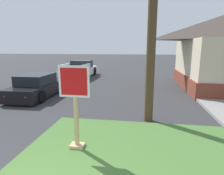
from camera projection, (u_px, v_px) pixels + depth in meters
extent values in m
cube|color=#477033|center=(133.00, 172.00, 4.02)|extent=(5.60, 5.45, 0.08)
cube|color=tan|center=(76.00, 109.00, 4.75)|extent=(0.09, 0.09, 2.08)
cube|color=tan|center=(77.00, 145.00, 4.95)|extent=(0.36, 0.28, 0.08)
cube|color=white|center=(74.00, 82.00, 4.55)|extent=(0.78, 0.01, 0.78)
cube|color=red|center=(74.00, 82.00, 4.54)|extent=(0.66, 0.01, 0.66)
cylinder|color=black|center=(70.00, 121.00, 6.89)|extent=(0.70, 0.70, 0.02)
cube|color=black|center=(39.00, 89.00, 10.49)|extent=(1.77, 4.17, 0.64)
cube|color=black|center=(36.00, 79.00, 10.18)|extent=(1.50, 1.93, 0.56)
cylinder|color=black|center=(38.00, 86.00, 11.88)|extent=(0.23, 0.62, 0.62)
cylinder|color=black|center=(62.00, 86.00, 11.64)|extent=(0.23, 0.62, 0.62)
cylinder|color=black|center=(10.00, 96.00, 9.38)|extent=(0.23, 0.62, 0.62)
cylinder|color=black|center=(41.00, 97.00, 9.15)|extent=(0.23, 0.62, 0.62)
sphere|color=white|center=(47.00, 81.00, 12.52)|extent=(0.14, 0.14, 0.14)
sphere|color=red|center=(5.00, 96.00, 8.58)|extent=(0.12, 0.12, 0.12)
sphere|color=white|center=(62.00, 82.00, 12.37)|extent=(0.14, 0.14, 0.14)
sphere|color=red|center=(26.00, 97.00, 8.43)|extent=(0.12, 0.12, 0.12)
cube|color=silver|center=(79.00, 72.00, 17.39)|extent=(2.14, 5.30, 0.68)
cube|color=black|center=(82.00, 64.00, 17.97)|extent=(1.82, 1.40, 0.68)
cube|color=silver|center=(65.00, 66.00, 16.55)|extent=(0.14, 2.21, 0.44)
cube|color=silver|center=(86.00, 67.00, 16.22)|extent=(0.14, 2.21, 0.44)
cube|color=silver|center=(68.00, 69.00, 14.79)|extent=(1.84, 0.14, 0.44)
cylinder|color=black|center=(76.00, 71.00, 19.10)|extent=(0.27, 0.76, 0.76)
cylinder|color=black|center=(94.00, 71.00, 18.77)|extent=(0.27, 0.76, 0.76)
cylinder|color=black|center=(62.00, 75.00, 16.06)|extent=(0.27, 0.76, 0.76)
cylinder|color=black|center=(84.00, 76.00, 15.73)|extent=(0.27, 0.76, 0.76)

